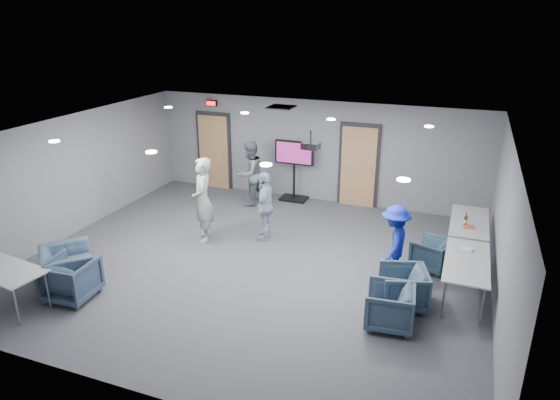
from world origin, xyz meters
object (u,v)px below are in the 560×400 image
(bottle_right, at_px, (465,221))
(chair_right_a, at_px, (431,254))
(person_c, at_px, (265,206))
(table_right_b, at_px, (467,263))
(chair_front_a, at_px, (71,279))
(person_b, at_px, (250,173))
(chair_right_b, at_px, (403,288))
(tv_stand, at_px, (294,167))
(projector, at_px, (311,145))
(table_right_a, at_px, (469,223))
(person_d, at_px, (394,243))
(person_a, at_px, (203,200))
(chair_front_b, at_px, (67,266))
(chair_right_c, at_px, (389,307))

(bottle_right, bearing_deg, chair_right_a, -129.15)
(person_c, height_order, table_right_b, person_c)
(person_c, bearing_deg, chair_front_a, -41.01)
(chair_front_a, height_order, table_right_b, chair_front_a)
(person_c, distance_m, chair_right_a, 3.64)
(person_b, relative_size, person_c, 1.10)
(chair_right_b, height_order, tv_stand, tv_stand)
(person_b, bearing_deg, projector, 61.10)
(person_c, relative_size, table_right_a, 0.86)
(chair_right_a, height_order, table_right_a, table_right_a)
(person_d, xyz_separation_m, chair_right_a, (0.65, 0.67, -0.43))
(person_a, xyz_separation_m, projector, (2.44, -0.01, 1.45))
(person_d, relative_size, chair_front_b, 1.44)
(person_c, distance_m, person_d, 3.07)
(table_right_a, relative_size, projector, 5.11)
(table_right_a, relative_size, bottle_right, 6.27)
(chair_right_a, xyz_separation_m, chair_right_b, (-0.33, -1.59, 0.04))
(chair_right_b, xyz_separation_m, table_right_a, (0.98, 2.58, 0.33))
(bottle_right, height_order, projector, projector)
(person_b, distance_m, chair_right_c, 6.11)
(person_a, xyz_separation_m, chair_right_c, (4.40, -1.84, -0.60))
(table_right_a, distance_m, tv_stand, 4.82)
(person_c, bearing_deg, person_d, 65.80)
(chair_right_a, height_order, chair_right_b, chair_right_b)
(table_right_b, bearing_deg, chair_right_a, 35.68)
(person_c, height_order, tv_stand, tv_stand)
(chair_right_a, xyz_separation_m, chair_right_c, (-0.45, -2.26, 0.04))
(chair_right_a, relative_size, tv_stand, 0.42)
(person_b, distance_m, bottle_right, 5.52)
(table_right_a, xyz_separation_m, projector, (-3.05, -1.43, 1.72))
(chair_right_a, bearing_deg, chair_right_c, 6.31)
(chair_front_a, bearing_deg, tv_stand, -112.63)
(chair_front_b, xyz_separation_m, table_right_a, (6.97, 4.01, 0.35))
(chair_right_a, relative_size, chair_front_b, 0.67)
(chair_right_c, xyz_separation_m, chair_front_b, (-5.87, -0.75, -0.02))
(chair_front_a, relative_size, table_right_b, 0.46)
(chair_right_a, distance_m, table_right_a, 1.24)
(chair_right_b, bearing_deg, chair_right_c, -27.51)
(chair_right_b, height_order, bottle_right, bottle_right)
(chair_right_c, bearing_deg, person_c, -133.07)
(chair_front_b, xyz_separation_m, table_right_b, (6.97, 2.11, 0.35))
(tv_stand, bearing_deg, chair_right_a, -35.46)
(person_b, height_order, person_d, person_b)
(person_d, height_order, bottle_right, person_d)
(person_c, height_order, chair_front_b, person_c)
(person_c, height_order, chair_front_a, person_c)
(person_a, height_order, table_right_a, person_a)
(table_right_b, height_order, tv_stand, tv_stand)
(person_c, height_order, person_d, person_c)
(chair_front_a, bearing_deg, table_right_b, -163.42)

